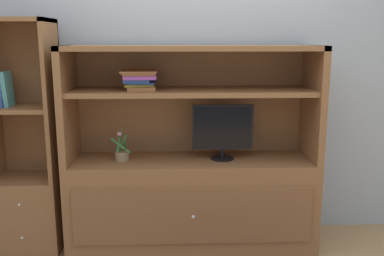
{
  "coord_description": "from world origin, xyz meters",
  "views": [
    {
      "loc": [
        -0.11,
        -2.71,
        1.58
      ],
      "look_at": [
        0.0,
        0.35,
        0.94
      ],
      "focal_mm": 40.06,
      "sensor_mm": 36.0,
      "label": 1
    }
  ],
  "objects_px": {
    "potted_plant": "(122,155)",
    "media_console": "(192,183)",
    "upright_book_row": "(2,91)",
    "bookshelf_tall": "(28,177)",
    "tv_monitor": "(223,130)",
    "magazine_stack": "(140,79)"
  },
  "relations": [
    {
      "from": "tv_monitor",
      "to": "magazine_stack",
      "type": "bearing_deg",
      "value": 179.38
    },
    {
      "from": "media_console",
      "to": "upright_book_row",
      "type": "distance_m",
      "value": 1.54
    },
    {
      "from": "magazine_stack",
      "to": "tv_monitor",
      "type": "bearing_deg",
      "value": -0.62
    },
    {
      "from": "tv_monitor",
      "to": "bookshelf_tall",
      "type": "distance_m",
      "value": 1.51
    },
    {
      "from": "potted_plant",
      "to": "magazine_stack",
      "type": "bearing_deg",
      "value": 4.54
    },
    {
      "from": "magazine_stack",
      "to": "upright_book_row",
      "type": "distance_m",
      "value": 0.99
    },
    {
      "from": "bookshelf_tall",
      "to": "media_console",
      "type": "bearing_deg",
      "value": -0.29
    },
    {
      "from": "media_console",
      "to": "tv_monitor",
      "type": "xyz_separation_m",
      "value": [
        0.23,
        -0.01,
        0.42
      ]
    },
    {
      "from": "media_console",
      "to": "tv_monitor",
      "type": "relative_size",
      "value": 4.09
    },
    {
      "from": "potted_plant",
      "to": "media_console",
      "type": "bearing_deg",
      "value": 1.89
    },
    {
      "from": "magazine_stack",
      "to": "bookshelf_tall",
      "type": "relative_size",
      "value": 0.2
    },
    {
      "from": "tv_monitor",
      "to": "magazine_stack",
      "type": "height_order",
      "value": "magazine_stack"
    },
    {
      "from": "tv_monitor",
      "to": "potted_plant",
      "type": "bearing_deg",
      "value": -179.6
    },
    {
      "from": "media_console",
      "to": "tv_monitor",
      "type": "bearing_deg",
      "value": -2.98
    },
    {
      "from": "magazine_stack",
      "to": "upright_book_row",
      "type": "height_order",
      "value": "magazine_stack"
    },
    {
      "from": "bookshelf_tall",
      "to": "upright_book_row",
      "type": "distance_m",
      "value": 0.67
    },
    {
      "from": "media_console",
      "to": "upright_book_row",
      "type": "bearing_deg",
      "value": -179.8
    },
    {
      "from": "media_console",
      "to": "bookshelf_tall",
      "type": "xyz_separation_m",
      "value": [
        -1.24,
        0.01,
        0.06
      ]
    },
    {
      "from": "potted_plant",
      "to": "magazine_stack",
      "type": "height_order",
      "value": "magazine_stack"
    },
    {
      "from": "tv_monitor",
      "to": "potted_plant",
      "type": "distance_m",
      "value": 0.77
    },
    {
      "from": "potted_plant",
      "to": "upright_book_row",
      "type": "distance_m",
      "value": 0.97
    },
    {
      "from": "magazine_stack",
      "to": "upright_book_row",
      "type": "bearing_deg",
      "value": 179.97
    }
  ]
}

